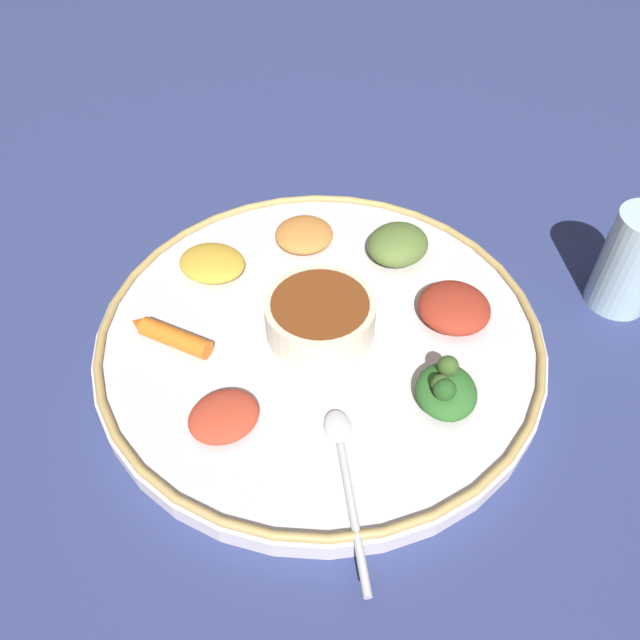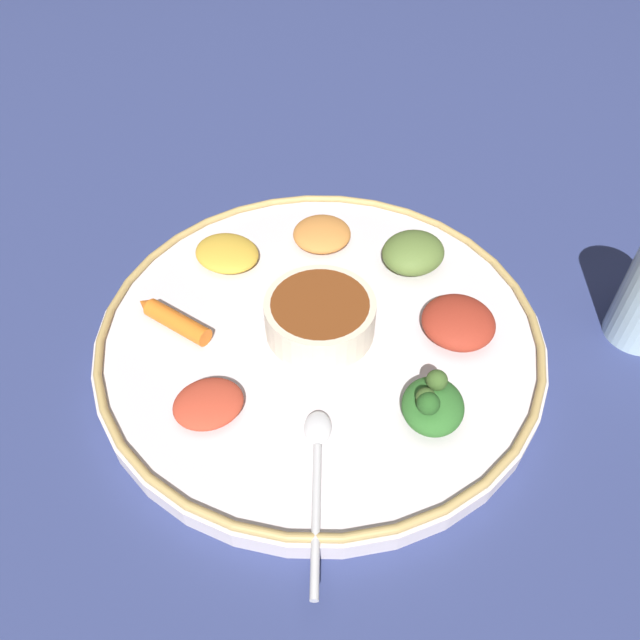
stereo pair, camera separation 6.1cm
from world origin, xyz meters
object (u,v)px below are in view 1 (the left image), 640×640
center_bowl (320,316)px  drinking_glass (630,267)px  spoon (344,465)px  greens_pile (446,390)px  carrot_near_spoon (170,336)px

center_bowl → drinking_glass: 0.33m
center_bowl → drinking_glass: bearing=-24.4°
spoon → drinking_glass: bearing=0.2°
center_bowl → drinking_glass: (0.30, -0.14, 0.01)m
spoon → drinking_glass: 0.37m
greens_pile → carrot_near_spoon: size_ratio=0.95×
spoon → carrot_near_spoon: size_ratio=1.71×
center_bowl → carrot_near_spoon: center_bowl is taller
spoon → greens_pile: 0.11m
greens_pile → carrot_near_spoon: (-0.17, 0.21, -0.01)m
center_bowl → greens_pile: 0.14m
center_bowl → carrot_near_spoon: 0.15m
greens_pile → drinking_glass: size_ratio=0.73×
spoon → greens_pile: bearing=0.6°
spoon → carrot_near_spoon: 0.22m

